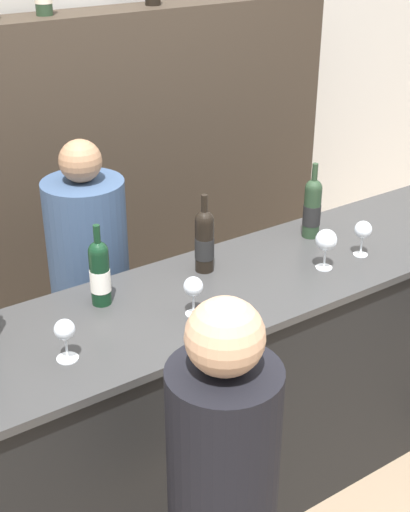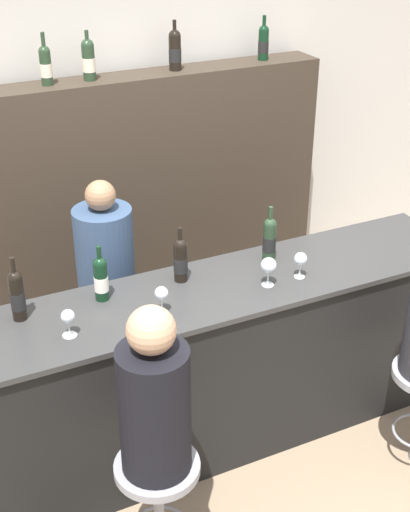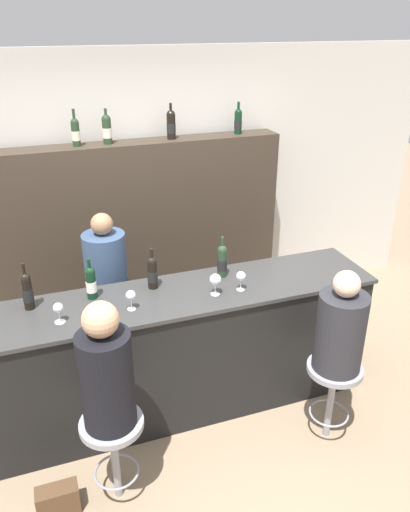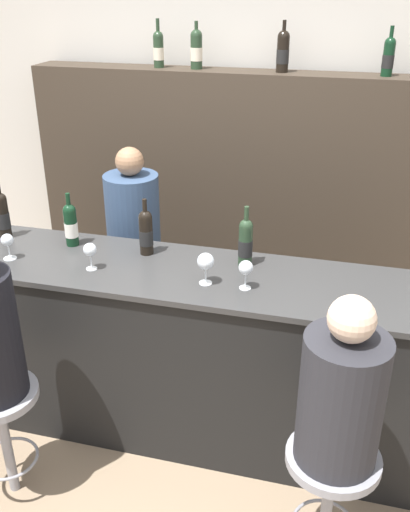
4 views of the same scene
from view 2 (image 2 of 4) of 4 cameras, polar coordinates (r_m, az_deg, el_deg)
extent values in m
plane|color=#8C755B|center=(4.19, 2.93, -16.47)|extent=(16.00, 16.00, 0.00)
cube|color=beige|center=(4.99, -7.11, 8.85)|extent=(6.40, 0.05, 2.60)
cube|color=black|center=(4.05, 1.16, -8.87)|extent=(2.89, 0.58, 1.00)
cube|color=#333333|center=(3.76, 1.24, -2.62)|extent=(2.93, 0.62, 0.03)
cube|color=#382D23|center=(4.94, -5.97, 3.82)|extent=(2.75, 0.28, 1.82)
cylinder|color=black|center=(3.55, -14.76, -3.30)|extent=(0.07, 0.07, 0.23)
cylinder|color=black|center=(3.56, -14.74, -3.46)|extent=(0.07, 0.07, 0.09)
sphere|color=black|center=(3.49, -15.00, -1.69)|extent=(0.07, 0.07, 0.07)
cylinder|color=black|center=(3.46, -15.12, -0.81)|extent=(0.02, 0.02, 0.09)
cylinder|color=black|center=(3.63, -8.30, -2.04)|extent=(0.07, 0.07, 0.21)
cylinder|color=white|center=(3.64, -8.29, -2.18)|extent=(0.07, 0.07, 0.08)
sphere|color=black|center=(3.58, -8.42, -0.63)|extent=(0.07, 0.07, 0.07)
cylinder|color=black|center=(3.55, -8.48, 0.16)|extent=(0.02, 0.02, 0.08)
cylinder|color=black|center=(3.76, -1.96, -0.55)|extent=(0.07, 0.07, 0.21)
cylinder|color=black|center=(3.76, -1.96, -0.69)|extent=(0.07, 0.07, 0.08)
sphere|color=black|center=(3.71, -1.99, 0.87)|extent=(0.07, 0.07, 0.07)
cylinder|color=black|center=(3.68, -2.01, 1.66)|extent=(0.02, 0.02, 0.09)
cylinder|color=#233823|center=(3.98, 5.16, 1.13)|extent=(0.07, 0.07, 0.22)
cylinder|color=black|center=(3.98, 5.15, 0.99)|extent=(0.07, 0.07, 0.09)
sphere|color=#233823|center=(3.93, 5.23, 2.53)|extent=(0.07, 0.07, 0.07)
cylinder|color=#233823|center=(3.90, 5.27, 3.33)|extent=(0.02, 0.02, 0.09)
cylinder|color=#233823|center=(4.48, -12.60, 14.43)|extent=(0.07, 0.07, 0.20)
cylinder|color=beige|center=(4.48, -12.59, 14.31)|extent=(0.07, 0.07, 0.08)
sphere|color=#233823|center=(4.46, -12.74, 15.67)|extent=(0.07, 0.07, 0.07)
cylinder|color=#233823|center=(4.45, -12.83, 16.45)|extent=(0.02, 0.02, 0.10)
cylinder|color=#233823|center=(4.54, -9.29, 15.00)|extent=(0.08, 0.08, 0.21)
cylinder|color=beige|center=(4.55, -9.28, 14.87)|extent=(0.08, 0.08, 0.08)
sphere|color=#233823|center=(4.52, -9.39, 16.30)|extent=(0.08, 0.08, 0.08)
cylinder|color=#233823|center=(4.51, -9.45, 16.95)|extent=(0.02, 0.02, 0.07)
cylinder|color=black|center=(4.73, -2.42, 15.90)|extent=(0.08, 0.08, 0.22)
cylinder|color=black|center=(4.74, -2.41, 15.78)|extent=(0.08, 0.08, 0.09)
sphere|color=black|center=(4.71, -2.44, 17.18)|extent=(0.08, 0.08, 0.08)
cylinder|color=black|center=(4.70, -2.46, 17.87)|extent=(0.02, 0.02, 0.08)
cylinder|color=black|center=(5.02, 4.69, 16.45)|extent=(0.07, 0.07, 0.19)
cylinder|color=black|center=(5.02, 4.68, 16.34)|extent=(0.07, 0.07, 0.08)
sphere|color=black|center=(5.00, 4.73, 17.54)|extent=(0.07, 0.07, 0.07)
cylinder|color=black|center=(4.99, 4.76, 18.17)|extent=(0.02, 0.02, 0.08)
cylinder|color=silver|center=(3.43, -10.76, -6.25)|extent=(0.07, 0.07, 0.00)
cylinder|color=silver|center=(3.41, -10.82, -5.70)|extent=(0.01, 0.01, 0.08)
sphere|color=silver|center=(3.37, -10.92, -4.75)|extent=(0.07, 0.07, 0.07)
cylinder|color=silver|center=(3.55, -3.45, -4.47)|extent=(0.06, 0.06, 0.00)
cylinder|color=silver|center=(3.53, -3.47, -3.93)|extent=(0.01, 0.01, 0.08)
sphere|color=silver|center=(3.49, -3.50, -2.98)|extent=(0.07, 0.07, 0.07)
cylinder|color=silver|center=(3.78, 5.03, -2.31)|extent=(0.06, 0.06, 0.00)
cylinder|color=silver|center=(3.76, 5.06, -1.76)|extent=(0.01, 0.01, 0.08)
sphere|color=silver|center=(3.72, 5.11, -0.74)|extent=(0.08, 0.08, 0.08)
cylinder|color=silver|center=(3.87, 7.55, -1.65)|extent=(0.06, 0.06, 0.00)
cylinder|color=silver|center=(3.85, 7.59, -1.13)|extent=(0.01, 0.01, 0.08)
sphere|color=silver|center=(3.82, 7.66, -0.22)|extent=(0.07, 0.07, 0.07)
cylinder|color=gray|center=(3.33, -3.85, -16.51)|extent=(0.39, 0.39, 0.04)
cylinder|color=black|center=(3.11, -4.05, -12.22)|extent=(0.31, 0.31, 0.62)
sphere|color=tan|center=(2.86, -4.33, -5.95)|extent=(0.21, 0.21, 0.21)
cylinder|color=#334766|center=(4.32, -7.69, -4.16)|extent=(0.34, 0.34, 1.30)
sphere|color=#936B4C|center=(3.97, -8.37, 4.81)|extent=(0.17, 0.17, 0.17)
camera|label=1|loc=(1.19, -23.86, -5.88)|focal=50.00mm
camera|label=3|loc=(0.62, 70.49, -5.13)|focal=35.00mm
camera|label=4|loc=(2.41, 52.15, 3.28)|focal=40.00mm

